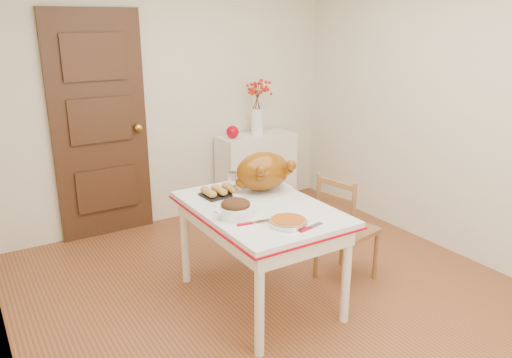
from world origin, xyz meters
TOP-DOWN VIEW (x-y plane):
  - floor at (0.00, 0.00)m, footprint 3.50×4.00m
  - wall_back at (0.00, 2.00)m, footprint 3.50×0.00m
  - wall_right at (1.75, 0.00)m, footprint 0.00×4.00m
  - door_back at (-0.70, 1.97)m, footprint 0.85×0.06m
  - sideboard at (0.85, 1.78)m, footprint 0.81×0.36m
  - kitchen_table at (-0.12, 0.17)m, footprint 0.84×1.22m
  - chair_oak at (0.62, 0.09)m, footprint 0.45×0.45m
  - berry_vase at (0.86, 1.78)m, footprint 0.29×0.29m
  - apple at (0.56, 1.78)m, footprint 0.13×0.13m
  - turkey_platter at (0.04, 0.39)m, footprint 0.55×0.48m
  - pumpkin_pie at (-0.15, -0.20)m, footprint 0.29×0.29m
  - stuffing_dish at (-0.36, 0.10)m, footprint 0.34×0.29m
  - rolls_tray at (-0.26, 0.51)m, footprint 0.26×0.21m
  - pie_server at (-0.06, -0.32)m, footprint 0.21×0.10m
  - carving_knife at (-0.30, -0.07)m, footprint 0.28×0.11m
  - drinking_glass at (-0.07, 0.65)m, footprint 0.07×0.07m
  - shaker_pair at (0.12, 0.61)m, footprint 0.10×0.04m

SIDE VIEW (x-z plane):
  - floor at x=0.00m, z-range 0.00..0.00m
  - kitchen_table at x=-0.12m, z-range 0.00..0.73m
  - sideboard at x=0.85m, z-range 0.00..0.81m
  - chair_oak at x=0.62m, z-range 0.00..0.87m
  - pie_server at x=-0.06m, z-range 0.73..0.74m
  - carving_knife at x=-0.30m, z-range 0.73..0.74m
  - pumpkin_pie at x=-0.15m, z-range 0.73..0.78m
  - rolls_tray at x=-0.26m, z-range 0.73..0.80m
  - shaker_pair at x=0.12m, z-range 0.73..0.83m
  - drinking_glass at x=-0.07m, z-range 0.73..0.84m
  - stuffing_dish at x=-0.36m, z-range 0.73..0.84m
  - apple at x=0.56m, z-range 0.81..0.94m
  - turkey_platter at x=0.04m, z-range 0.73..1.03m
  - door_back at x=-0.70m, z-range 0.00..2.06m
  - berry_vase at x=0.86m, z-range 0.81..1.37m
  - wall_back at x=0.00m, z-range 0.00..2.50m
  - wall_right at x=1.75m, z-range 0.00..2.50m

